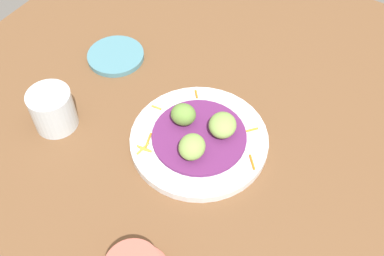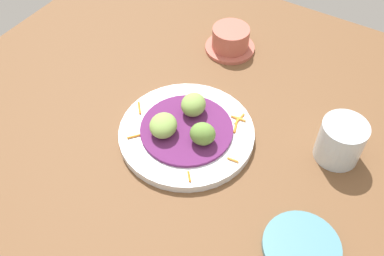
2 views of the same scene
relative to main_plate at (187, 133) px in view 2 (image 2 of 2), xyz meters
The scene contains 10 objects.
table_surface 4.90cm from the main_plate, 151.90° to the right, with size 110.00×110.00×2.00cm, color brown.
main_plate is the anchor object (origin of this frame).
cabbage_bed 1.13cm from the main_plate, 90.00° to the left, with size 17.09×17.09×0.65cm, color #60235B.
carrot_garnish 3.42cm from the main_plate, 56.88° to the right, with size 18.55×23.34×0.40cm.
guac_scoop_left 5.31cm from the main_plate, 134.15° to the left, with size 4.94×5.55×3.52cm, color #84A851.
guac_scoop_center 5.47cm from the main_plate, 105.85° to the right, with size 4.57×4.14×4.04cm, color olive.
guac_scoop_right 5.43cm from the main_plate, 14.15° to the left, with size 5.10×4.57×3.92cm, color #84A851.
side_plate_small 28.61cm from the main_plate, 110.34° to the right, with size 12.00×12.00×1.13cm, color teal.
terracotta_bowl 27.22cm from the main_plate, 11.08° to the left, with size 11.05×11.05×5.53cm.
water_glass 27.32cm from the main_plate, 67.89° to the right, with size 7.97×7.97×7.88cm, color silver.
Camera 2 is at (-40.06, -26.05, 64.62)cm, focal length 40.90 mm.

